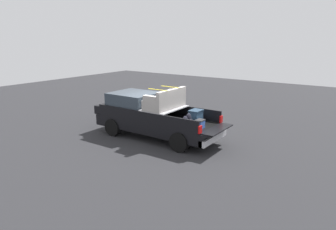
% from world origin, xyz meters
% --- Properties ---
extents(ground_plane, '(40.00, 40.00, 0.00)m').
position_xyz_m(ground_plane, '(0.00, 0.00, 0.00)').
color(ground_plane, '#262628').
extents(pickup_truck, '(6.05, 2.06, 2.23)m').
position_xyz_m(pickup_truck, '(0.36, -0.00, 0.96)').
color(pickup_truck, black).
rests_on(pickup_truck, ground_plane).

